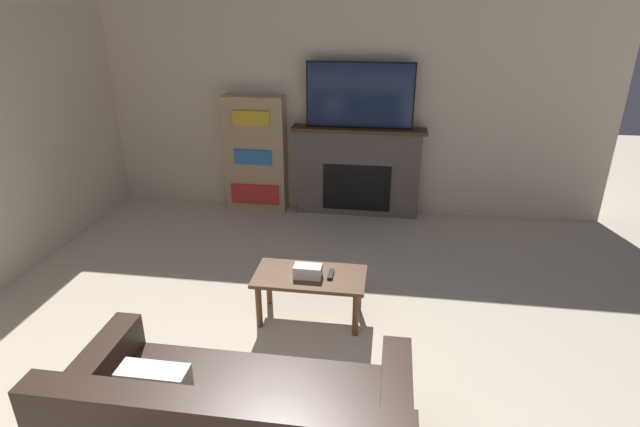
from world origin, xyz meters
The scene contains 7 objects.
wall_back centered at (0.00, 4.50, 1.35)m, with size 6.44×0.06×2.70m.
fireplace centered at (0.35, 4.36, 0.54)m, with size 1.57×0.28×1.07m.
tv centered at (0.35, 4.34, 1.44)m, with size 1.23×0.03×0.75m.
coffee_table centered at (0.14, 2.05, 0.35)m, with size 0.89×0.46×0.41m.
tissue_box centered at (0.13, 2.02, 0.46)m, with size 0.22×0.12×0.10m.
remote_control centered at (0.31, 2.06, 0.42)m, with size 0.04×0.15×0.02m.
bookshelf centered at (-0.90, 4.34, 0.70)m, with size 0.73×0.29×1.41m.
Camera 1 is at (0.72, -1.37, 2.42)m, focal length 28.00 mm.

